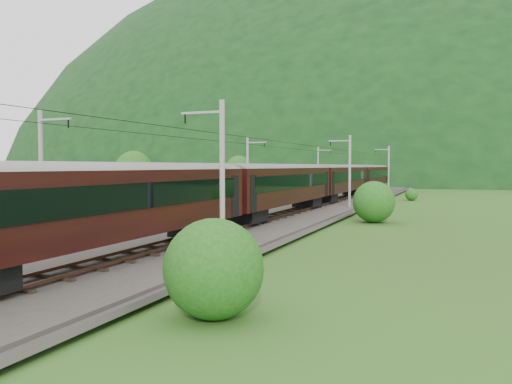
% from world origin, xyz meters
% --- Properties ---
extents(ground, '(600.00, 600.00, 0.00)m').
position_xyz_m(ground, '(0.00, 0.00, 0.00)').
color(ground, '#294A17').
rests_on(ground, ground).
extents(railbed, '(14.00, 220.00, 0.30)m').
position_xyz_m(railbed, '(0.00, 10.00, 0.15)').
color(railbed, '#38332D').
rests_on(railbed, ground).
extents(track_left, '(2.40, 220.00, 0.27)m').
position_xyz_m(track_left, '(-2.40, 10.00, 0.37)').
color(track_left, '#563225').
rests_on(track_left, railbed).
extents(track_right, '(2.40, 220.00, 0.27)m').
position_xyz_m(track_right, '(2.40, 10.00, 0.37)').
color(track_right, '#563225').
rests_on(track_right, railbed).
extents(catenary_left, '(2.54, 192.28, 8.00)m').
position_xyz_m(catenary_left, '(-6.12, 32.00, 4.50)').
color(catenary_left, gray).
rests_on(catenary_left, railbed).
extents(catenary_right, '(2.54, 192.28, 8.00)m').
position_xyz_m(catenary_right, '(6.12, 32.00, 4.50)').
color(catenary_right, gray).
rests_on(catenary_right, railbed).
extents(overhead_wires, '(4.83, 198.00, 0.03)m').
position_xyz_m(overhead_wires, '(0.00, 10.00, 7.10)').
color(overhead_wires, black).
rests_on(overhead_wires, ground).
extents(mountain_main, '(504.00, 360.00, 244.00)m').
position_xyz_m(mountain_main, '(0.00, 260.00, 0.00)').
color(mountain_main, black).
rests_on(mountain_main, ground).
extents(mountain_ridge, '(336.00, 280.00, 132.00)m').
position_xyz_m(mountain_ridge, '(-120.00, 300.00, 0.00)').
color(mountain_ridge, black).
rests_on(mountain_ridge, ground).
extents(train, '(3.16, 151.27, 5.50)m').
position_xyz_m(train, '(2.40, 31.92, 3.71)').
color(train, black).
rests_on(train, ground).
extents(hazard_post_near, '(0.18, 0.18, 1.64)m').
position_xyz_m(hazard_post_near, '(-0.20, 63.50, 1.12)').
color(hazard_post_near, red).
rests_on(hazard_post_near, railbed).
extents(hazard_post_far, '(0.15, 0.15, 1.36)m').
position_xyz_m(hazard_post_far, '(0.64, 44.11, 0.98)').
color(hazard_post_far, red).
rests_on(hazard_post_far, railbed).
extents(signal, '(0.25, 0.25, 2.24)m').
position_xyz_m(signal, '(-4.99, 58.59, 1.62)').
color(signal, black).
rests_on(signal, railbed).
extents(vegetation_left, '(10.77, 147.87, 6.60)m').
position_xyz_m(vegetation_left, '(-13.33, 24.47, 2.29)').
color(vegetation_left, '#164F15').
rests_on(vegetation_left, ground).
extents(vegetation_right, '(3.81, 91.20, 3.23)m').
position_xyz_m(vegetation_right, '(10.81, 2.86, 1.44)').
color(vegetation_right, '#164F15').
rests_on(vegetation_right, ground).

